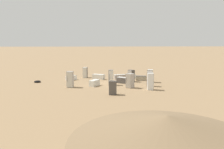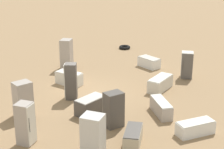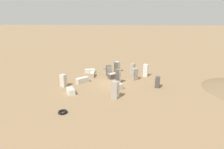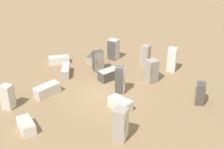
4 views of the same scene
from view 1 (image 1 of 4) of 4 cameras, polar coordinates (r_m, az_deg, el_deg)
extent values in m
plane|color=#937551|center=(28.44, -1.22, -2.45)|extent=(1000.00, 1000.00, 0.00)
cone|color=#7F6647|center=(12.29, 14.21, -13.39)|extent=(10.73, 10.73, 1.38)
cube|color=#A89E93|center=(26.56, -10.88, -1.24)|extent=(0.80, 0.87, 1.91)
cube|color=beige|center=(26.22, -11.08, -1.36)|extent=(0.20, 0.71, 1.84)
cylinder|color=#2D2D2D|center=(26.25, -11.66, -1.15)|extent=(0.02, 0.02, 0.67)
cube|color=#A89E93|center=(25.84, 4.75, -1.61)|extent=(1.03, 1.01, 1.70)
cube|color=gray|center=(25.57, 4.26, -1.71)|extent=(0.62, 0.50, 1.63)
cylinder|color=#2D2D2D|center=(25.71, 3.74, -1.46)|extent=(0.02, 0.02, 0.60)
cube|color=beige|center=(32.19, -3.51, -0.62)|extent=(1.61, 1.89, 0.70)
cube|color=silver|center=(32.14, -3.52, 0.04)|extent=(1.55, 1.81, 0.04)
cube|color=silver|center=(27.07, -4.60, -2.25)|extent=(1.67, 1.44, 0.70)
cube|color=silver|center=(27.00, -4.61, -1.48)|extent=(1.61, 1.38, 0.04)
cube|color=white|center=(33.79, 5.01, -0.35)|extent=(1.78, 1.23, 0.57)
cube|color=silver|center=(33.74, 5.02, 0.16)|extent=(1.71, 1.18, 0.04)
cube|color=#A89E93|center=(27.09, 9.74, -1.17)|extent=(0.77, 0.78, 1.78)
cube|color=silver|center=(27.40, 9.77, -1.07)|extent=(0.24, 0.56, 1.71)
cylinder|color=#2D2D2D|center=(27.41, 10.22, -0.89)|extent=(0.02, 0.02, 0.62)
cube|color=#4C4742|center=(28.91, 2.85, -1.54)|extent=(1.58, 1.65, 0.75)
cube|color=#BCB7AD|center=(28.85, 2.86, -0.76)|extent=(1.52, 1.58, 0.04)
cube|color=#4C4742|center=(22.26, 0.16, -3.49)|extent=(0.62, 0.81, 1.42)
cube|color=gray|center=(22.55, 0.12, -3.34)|extent=(0.11, 0.73, 1.37)
cylinder|color=#2D2D2D|center=(22.58, 0.79, -3.14)|extent=(0.02, 0.02, 0.50)
cube|color=white|center=(24.97, 9.98, -1.80)|extent=(0.77, 0.74, 1.91)
cube|color=#BCB7AD|center=(25.01, 10.74, -1.80)|extent=(0.63, 0.16, 1.83)
cylinder|color=#2D2D2D|center=(24.78, 10.88, -1.68)|extent=(0.02, 0.02, 0.67)
cube|color=beige|center=(33.88, -7.06, 0.54)|extent=(0.79, 0.75, 1.61)
cube|color=#56514C|center=(33.83, -6.50, 0.53)|extent=(0.65, 0.16, 1.55)
cylinder|color=#2D2D2D|center=(33.58, -6.51, 0.62)|extent=(0.02, 0.02, 0.56)
cube|color=white|center=(31.95, -10.60, -0.88)|extent=(1.49, 1.58, 0.62)
cube|color=beige|center=(31.90, -10.61, -0.30)|extent=(1.43, 1.52, 0.04)
cube|color=#A89E93|center=(32.22, 2.06, -0.64)|extent=(0.92, 1.81, 0.66)
cube|color=silver|center=(32.17, 2.06, -0.03)|extent=(0.88, 1.74, 0.04)
cube|color=silver|center=(30.02, 9.94, -0.36)|extent=(1.00, 0.95, 1.72)
cube|color=#56514C|center=(30.05, 9.24, -0.34)|extent=(0.73, 0.32, 1.65)
cylinder|color=#2D2D2D|center=(30.31, 9.22, -0.10)|extent=(0.02, 0.02, 0.60)
cube|color=#4C4742|center=(27.49, -0.31, -0.77)|extent=(0.60, 0.57, 1.93)
cube|color=silver|center=(27.18, -0.24, -0.87)|extent=(0.05, 0.53, 1.86)
cylinder|color=#2D2D2D|center=(27.11, -0.63, -0.68)|extent=(0.02, 0.02, 0.68)
cube|color=#B2A88E|center=(31.36, 7.55, -0.97)|extent=(0.93, 1.60, 0.62)
cube|color=#56514C|center=(31.31, 7.57, -0.37)|extent=(0.89, 1.53, 0.04)
cube|color=#4C4742|center=(30.17, 5.05, -0.33)|extent=(0.99, 0.93, 1.62)
cube|color=gray|center=(29.95, 4.62, -0.38)|extent=(0.66, 0.44, 1.56)
cylinder|color=#2D2D2D|center=(30.11, 4.21, -0.18)|extent=(0.02, 0.02, 0.57)
torus|color=black|center=(31.14, -18.90, -1.77)|extent=(0.86, 0.86, 0.22)
camera|label=2|loc=(36.24, 29.64, 11.25)|focal=60.00mm
camera|label=3|loc=(29.35, -49.40, 11.10)|focal=28.00mm
camera|label=4|loc=(29.18, -40.84, 17.52)|focal=50.00mm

